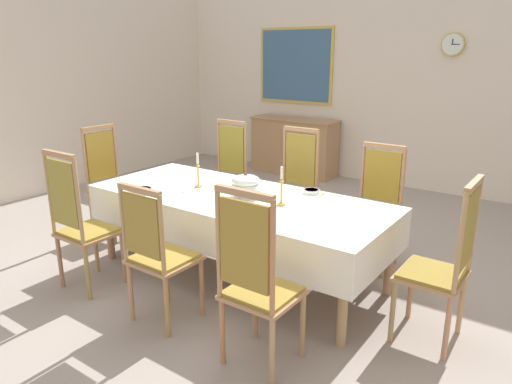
# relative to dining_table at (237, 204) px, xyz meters

# --- Properties ---
(ground) EXTENTS (7.55, 6.93, 0.04)m
(ground) POSITION_rel_dining_table_xyz_m (0.00, 0.26, -0.70)
(ground) COLOR #9F9389
(back_wall) EXTENTS (7.55, 0.08, 3.22)m
(back_wall) POSITION_rel_dining_table_xyz_m (0.00, 3.76, 0.94)
(back_wall) COLOR silver
(back_wall) RESTS_ON ground
(left_wall) EXTENTS (0.08, 6.93, 3.22)m
(left_wall) POSITION_rel_dining_table_xyz_m (-3.82, 0.26, 0.94)
(left_wall) COLOR silver
(left_wall) RESTS_ON ground
(dining_table) EXTENTS (2.65, 1.07, 0.75)m
(dining_table) POSITION_rel_dining_table_xyz_m (0.00, 0.00, 0.00)
(dining_table) COLOR tan
(dining_table) RESTS_ON ground
(tablecloth) EXTENTS (2.67, 1.09, 0.33)m
(tablecloth) POSITION_rel_dining_table_xyz_m (0.00, -0.00, -0.01)
(tablecloth) COLOR white
(tablecloth) RESTS_ON dining_table
(chair_south_a) EXTENTS (0.44, 0.42, 1.20)m
(chair_south_a) POSITION_rel_dining_table_xyz_m (-0.90, -0.95, -0.07)
(chair_south_a) COLOR tan
(chair_south_a) RESTS_ON ground
(chair_north_a) EXTENTS (0.44, 0.42, 1.20)m
(chair_north_a) POSITION_rel_dining_table_xyz_m (-0.90, 0.95, -0.07)
(chair_north_a) COLOR tan
(chair_north_a) RESTS_ON ground
(chair_south_b) EXTENTS (0.44, 0.42, 1.08)m
(chair_south_b) POSITION_rel_dining_table_xyz_m (0.00, -0.94, -0.11)
(chair_south_b) COLOR #A77B4E
(chair_south_b) RESTS_ON ground
(chair_north_b) EXTENTS (0.44, 0.42, 1.20)m
(chair_north_b) POSITION_rel_dining_table_xyz_m (0.00, 0.95, -0.07)
(chair_north_b) COLOR #A48553
(chair_north_b) RESTS_ON ground
(chair_south_c) EXTENTS (0.44, 0.42, 1.21)m
(chair_south_c) POSITION_rel_dining_table_xyz_m (0.88, -0.95, -0.07)
(chair_south_c) COLOR #AD7D51
(chair_south_c) RESTS_ON ground
(chair_north_c) EXTENTS (0.44, 0.42, 1.13)m
(chair_north_c) POSITION_rel_dining_table_xyz_m (0.88, 0.94, -0.10)
(chair_north_c) COLOR #A47B4C
(chair_north_c) RESTS_ON ground
(chair_head_west) EXTENTS (0.42, 0.44, 1.19)m
(chair_head_west) POSITION_rel_dining_table_xyz_m (-1.74, 0.00, -0.08)
(chair_head_west) COLOR tan
(chair_head_west) RESTS_ON ground
(chair_head_east) EXTENTS (0.42, 0.44, 1.18)m
(chair_head_east) POSITION_rel_dining_table_xyz_m (1.74, 0.00, -0.08)
(chair_head_east) COLOR #A28758
(chair_head_east) RESTS_ON ground
(soup_tureen) EXTENTS (0.27, 0.27, 0.22)m
(soup_tureen) POSITION_rel_dining_table_xyz_m (0.09, -0.00, 0.18)
(soup_tureen) COLOR white
(soup_tureen) RESTS_ON tablecloth
(candlestick_west) EXTENTS (0.07, 0.07, 0.32)m
(candlestick_west) POSITION_rel_dining_table_xyz_m (-0.45, -0.00, 0.20)
(candlestick_west) COLOR gold
(candlestick_west) RESTS_ON tablecloth
(candlestick_east) EXTENTS (0.07, 0.07, 0.32)m
(candlestick_east) POSITION_rel_dining_table_xyz_m (0.45, -0.00, 0.20)
(candlestick_east) COLOR gold
(candlestick_east) RESTS_ON tablecloth
(bowl_near_left) EXTENTS (0.15, 0.15, 0.04)m
(bowl_near_left) POSITION_rel_dining_table_xyz_m (0.49, 0.43, 0.09)
(bowl_near_left) COLOR white
(bowl_near_left) RESTS_ON tablecloth
(bowl_near_right) EXTENTS (0.20, 0.20, 0.04)m
(bowl_near_right) POSITION_rel_dining_table_xyz_m (-0.73, -0.42, 0.10)
(bowl_near_right) COLOR white
(bowl_near_right) RESTS_ON tablecloth
(spoon_primary) EXTENTS (0.04, 0.18, 0.01)m
(spoon_primary) POSITION_rel_dining_table_xyz_m (0.59, 0.46, 0.08)
(spoon_primary) COLOR gold
(spoon_primary) RESTS_ON tablecloth
(spoon_secondary) EXTENTS (0.05, 0.18, 0.01)m
(spoon_secondary) POSITION_rel_dining_table_xyz_m (-0.86, -0.40, 0.08)
(spoon_secondary) COLOR gold
(spoon_secondary) RESTS_ON tablecloth
(sideboard) EXTENTS (1.44, 0.48, 0.90)m
(sideboard) POSITION_rel_dining_table_xyz_m (-1.51, 3.44, -0.22)
(sideboard) COLOR #AB7F56
(sideboard) RESTS_ON ground
(mounted_clock) EXTENTS (0.30, 0.06, 0.30)m
(mounted_clock) POSITION_rel_dining_table_xyz_m (0.73, 3.69, 1.35)
(mounted_clock) COLOR #D1B251
(framed_painting) EXTENTS (1.33, 0.05, 1.18)m
(framed_painting) POSITION_rel_dining_table_xyz_m (-1.66, 3.70, 1.03)
(framed_painting) COLOR #D1B251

